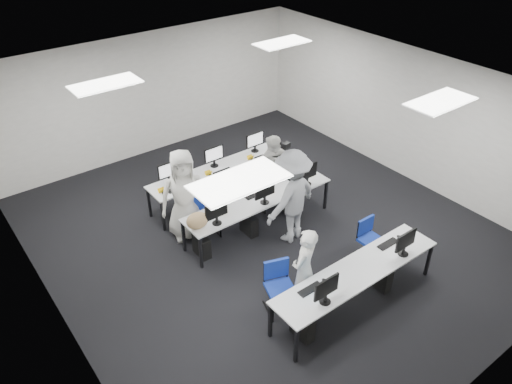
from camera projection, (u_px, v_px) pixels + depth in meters
room at (266, 169)px, 9.17m from camera, size 9.00×9.02×3.00m
ceiling_panels at (267, 92)px, 8.35m from camera, size 5.20×4.60×0.02m
desk_front at (357, 273)px, 8.02m from camera, size 3.20×0.70×0.73m
desk_mid at (259, 200)px, 9.75m from camera, size 3.20×0.70×0.73m
desk_back at (219, 171)px, 10.68m from camera, size 3.20×0.70×0.73m
equipment_front at (348, 293)px, 8.09m from camera, size 2.51×0.41×1.19m
equipment_mid at (252, 218)px, 9.82m from camera, size 2.91×0.41×1.19m
equipment_back at (226, 181)px, 10.97m from camera, size 2.91×0.41×1.19m
chair_0 at (280, 296)px, 8.14m from camera, size 0.57×0.60×0.90m
chair_1 at (370, 247)px, 9.22m from camera, size 0.41×0.44×0.83m
chair_2 at (205, 223)px, 9.80m from camera, size 0.46×0.49×0.90m
chair_3 at (249, 203)px, 10.34m from camera, size 0.63×0.66×0.98m
chair_4 at (286, 190)px, 10.83m from camera, size 0.53×0.55×0.82m
chair_5 at (193, 214)px, 10.05m from camera, size 0.56×0.59×0.92m
chair_6 at (243, 197)px, 10.60m from camera, size 0.52×0.54×0.82m
chair_7 at (276, 181)px, 11.05m from camera, size 0.57×0.60×0.97m
handbag at (197, 221)px, 8.84m from camera, size 0.45×0.35×0.33m
student_0 at (304, 270)px, 7.95m from camera, size 0.66×0.55×1.54m
student_1 at (271, 169)px, 10.62m from camera, size 0.90×0.82×1.51m
student_2 at (184, 195)px, 9.44m from camera, size 1.07×0.89×1.88m
student_3 at (274, 168)px, 10.61m from camera, size 0.97×0.62×1.53m
photographer at (292, 197)px, 9.36m from camera, size 1.35×0.92×1.92m
dslr_camera at (286, 145)px, 8.90m from camera, size 0.17×0.20×0.10m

